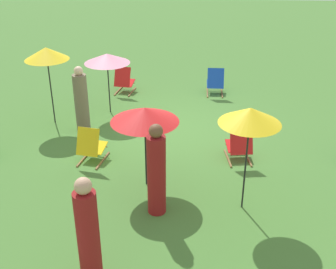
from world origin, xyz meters
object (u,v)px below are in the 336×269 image
Objects in this scene: deckchair_3 at (239,145)px; person_0 at (88,234)px; deckchair_7 at (91,146)px; person_2 at (81,102)px; deckchair_6 at (215,83)px; umbrella_1 at (145,115)px; umbrella_2 at (250,116)px; umbrella_3 at (107,58)px; umbrella_0 at (46,54)px; person_1 at (156,172)px; deckchair_8 at (124,81)px.

person_0 is at bearing 48.68° from deckchair_3.
person_2 is at bearing -59.73° from deckchair_7.
person_0 is (2.02, 7.64, 0.46)m from deckchair_6.
deckchair_3 is at bearing 95.31° from deckchair_6.
umbrella_1 is (1.90, 1.08, 1.14)m from deckchair_3.
umbrella_2 reaches higher than deckchair_6.
umbrella_0 is at bearing 29.97° from umbrella_3.
deckchair_6 is at bearing 32.95° from person_1.
umbrella_1 reaches higher than deckchair_6.
deckchair_8 is 0.48× the size of person_0.
deckchair_3 is at bearing -150.54° from umbrella_1.
umbrella_0 reaches higher than umbrella_1.
person_2 reaches higher than umbrella_3.
umbrella_1 is 3.06m from person_2.
deckchair_7 is at bearing 126.24° from umbrella_0.
deckchair_7 is 2.93m from umbrella_3.
deckchair_3 is at bearing 137.56° from deckchair_8.
umbrella_0 is at bearing -36.97° from umbrella_2.
person_0 reaches higher than umbrella_3.
umbrella_1 is 1.15m from person_1.
umbrella_3 is at bearing -68.48° from umbrella_1.
deckchair_6 is at bearing -106.71° from umbrella_1.
deckchair_6 is 0.51× the size of umbrella_1.
person_0 is 5.10m from person_2.
umbrella_1 is 0.95× the size of person_1.
umbrella_2 reaches higher than person_2.
deckchair_3 is at bearing -164.98° from deckchair_7.
person_0 reaches higher than deckchair_8.
deckchair_8 is 6.59m from umbrella_2.
deckchair_6 is at bearing -86.82° from umbrella_2.
deckchair_7 is 0.42× the size of umbrella_2.
person_0 is (-0.77, 3.40, 0.46)m from deckchair_7.
umbrella_3 is (3.29, -2.43, 1.14)m from deckchair_3.
person_2 is (2.12, -3.22, -0.05)m from person_1.
umbrella_0 is 5.67m from umbrella_2.
umbrella_0 is 4.81m from person_1.
deckchair_7 and deckchair_8 have the same top height.
deckchair_6 is 2.74m from deckchair_8.
person_0 is at bearing 59.70° from person_2.
person_1 is (-1.67, 4.39, -0.69)m from umbrella_3.
deckchair_8 is 3.05m from umbrella_0.
person_1 is at bearing 78.04° from deckchair_6.
person_1 reaches higher than deckchair_3.
deckchair_8 is 1.88m from umbrella_3.
umbrella_0 reaches higher than umbrella_2.
person_0 is (2.41, 3.66, 0.46)m from deckchair_3.
person_0 is (2.34, 1.93, -1.00)m from umbrella_2.
umbrella_2 is 1.14× the size of person_1.
person_0 is at bearing 112.97° from deckchair_7.
deckchair_3 is at bearing 143.55° from umbrella_3.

